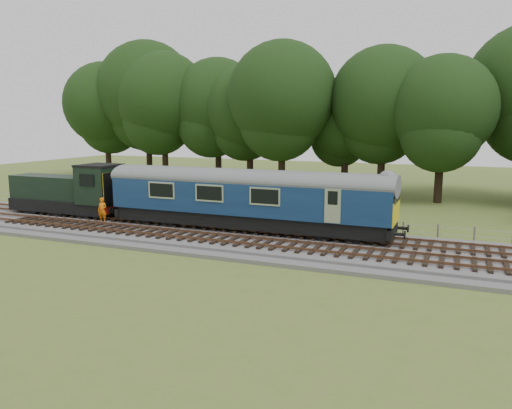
% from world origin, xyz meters
% --- Properties ---
extents(ground, '(120.00, 120.00, 0.00)m').
position_xyz_m(ground, '(0.00, 0.00, 0.00)').
color(ground, '#526C27').
rests_on(ground, ground).
extents(ballast, '(70.00, 7.00, 0.35)m').
position_xyz_m(ballast, '(0.00, 0.00, 0.17)').
color(ballast, '#4C4C4F').
rests_on(ballast, ground).
extents(track_north, '(67.20, 2.40, 0.21)m').
position_xyz_m(track_north, '(0.00, 1.40, 0.42)').
color(track_north, black).
rests_on(track_north, ballast).
extents(track_south, '(67.20, 2.40, 0.21)m').
position_xyz_m(track_south, '(0.00, -1.60, 0.42)').
color(track_south, black).
rests_on(track_south, ballast).
extents(fence, '(64.00, 0.12, 1.00)m').
position_xyz_m(fence, '(0.00, 4.50, 0.00)').
color(fence, '#6B6054').
rests_on(fence, ground).
extents(tree_line, '(70.00, 8.00, 18.00)m').
position_xyz_m(tree_line, '(0.00, 22.00, 0.00)').
color(tree_line, black).
rests_on(tree_line, ground).
extents(dmu_railcar, '(18.05, 2.86, 3.88)m').
position_xyz_m(dmu_railcar, '(-1.12, 1.40, 2.61)').
color(dmu_railcar, black).
rests_on(dmu_railcar, ground).
extents(shunter_loco, '(8.91, 2.60, 3.38)m').
position_xyz_m(shunter_loco, '(-15.05, 1.40, 1.97)').
color(shunter_loco, black).
rests_on(shunter_loco, ground).
extents(worker, '(0.68, 0.50, 1.71)m').
position_xyz_m(worker, '(-10.83, -0.29, 1.21)').
color(worker, orange).
rests_on(worker, ballast).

